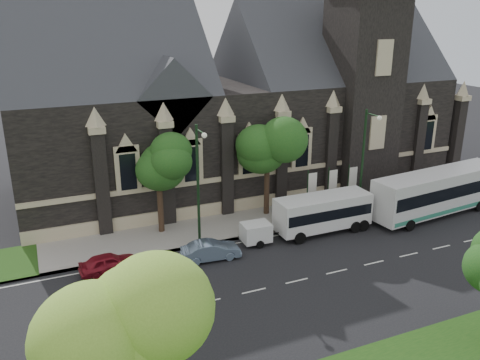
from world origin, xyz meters
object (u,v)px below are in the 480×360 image
street_lamp_near (364,158)px  shuttle_bus (323,211)px  banner_flag_left (310,188)px  street_lamp_mid (199,180)px  tour_coach (438,192)px  sedan (211,250)px  box_trailer (256,232)px  car_far_red (109,263)px  banner_flag_center (331,185)px  banner_flag_right (351,182)px  tree_park_near (134,307)px  tree_walk_right (269,147)px  tree_walk_left (160,161)px

street_lamp_near → shuttle_bus: street_lamp_near is taller
banner_flag_left → street_lamp_mid: bearing=-169.5°
street_lamp_near → tour_coach: 7.23m
sedan → street_lamp_mid: bearing=4.7°
street_lamp_near → tour_coach: street_lamp_near is taller
box_trailer → car_far_red: (-10.62, 0.05, -0.26)m
banner_flag_center → banner_flag_right: bearing=0.0°
street_lamp_near → banner_flag_center: street_lamp_near is taller
tree_park_near → shuttle_bus: bearing=40.1°
tree_walk_right → banner_flag_right: 8.05m
tree_walk_right → street_lamp_near: (6.79, -3.62, -0.71)m
sedan → shuttle_bus: bearing=-80.0°
tree_park_near → car_far_red: tree_park_near is taller
sedan → box_trailer: bearing=-71.2°
car_far_red → tree_park_near: bearing=170.6°
tree_walk_right → tour_coach: size_ratio=0.60×
tree_walk_left → banner_flag_right: bearing=-6.0°
banner_flag_right → street_lamp_near: bearing=-98.6°
street_lamp_mid → tour_coach: bearing=-6.0°
tree_park_near → shuttle_bus: 23.09m
banner_flag_left → banner_flag_center: same height
banner_flag_right → shuttle_bus: bearing=-146.1°
banner_flag_center → tree_walk_left: bearing=173.1°
tree_walk_right → street_lamp_near: street_lamp_near is taller
banner_flag_center → tour_coach: banner_flag_center is taller
street_lamp_near → banner_flag_left: bearing=152.8°
tree_walk_left → tree_walk_right: bearing=0.1°
box_trailer → banner_flag_left: bearing=27.9°
tree_walk_left → tour_coach: tree_walk_left is taller
tree_walk_right → sedan: bearing=-141.2°
street_lamp_mid → shuttle_bus: (9.52, -1.30, -3.43)m
banner_flag_center → tour_coach: bearing=-27.0°
tour_coach → sedan: bearing=174.4°
tree_park_near → banner_flag_center: bearing=41.5°
tree_park_near → tour_coach: (27.95, 13.75, -4.39)m
banner_flag_left → tour_coach: (9.90, -4.02, -0.36)m
tree_walk_right → street_lamp_mid: 8.10m
tree_walk_left → street_lamp_mid: (1.80, -3.61, -0.62)m
street_lamp_mid → sedan: 4.95m
banner_flag_left → tour_coach: bearing=-22.1°
banner_flag_center → box_trailer: banner_flag_center is taller
tree_walk_left → street_lamp_near: bearing=-12.9°
banner_flag_right → shuttle_bus: (-4.77, -3.21, -0.70)m
banner_flag_right → box_trailer: 10.97m
tour_coach → shuttle_bus: bearing=169.8°
tree_walk_left → banner_flag_right: (16.08, -1.70, -3.35)m
street_lamp_near → street_lamp_mid: 14.00m
tree_walk_left → street_lamp_mid: 4.08m
tree_park_near → sedan: 16.75m
street_lamp_mid → tree_park_near: bearing=-116.1°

